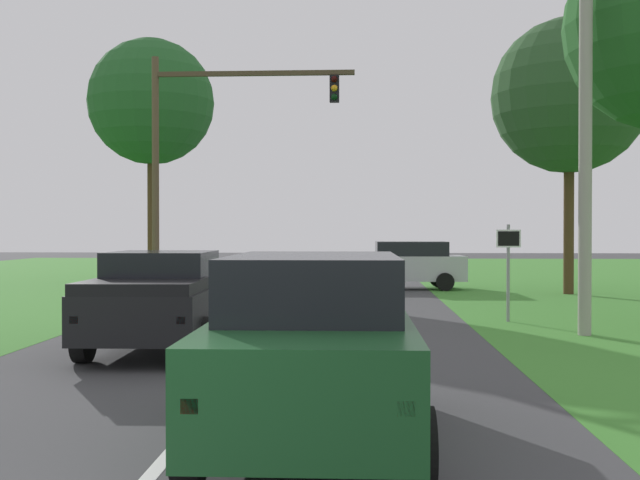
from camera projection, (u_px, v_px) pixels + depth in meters
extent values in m
plane|color=#424244|center=(270.00, 336.00, 16.39)|extent=(120.00, 120.00, 0.00)
cube|color=#194C23|center=(313.00, 362.00, 8.23)|extent=(2.08, 4.66, 0.99)
cube|color=black|center=(314.00, 284.00, 8.45)|extent=(1.82, 2.89, 0.65)
cube|color=red|center=(190.00, 406.00, 5.97)|extent=(0.14, 0.06, 0.12)
cube|color=red|center=(406.00, 408.00, 5.90)|extent=(0.14, 0.06, 0.12)
cylinder|color=black|center=(239.00, 381.00, 9.72)|extent=(0.25, 0.72, 0.72)
cylinder|color=black|center=(401.00, 382.00, 9.62)|extent=(0.25, 0.72, 0.72)
cylinder|color=black|center=(190.00, 445.00, 6.84)|extent=(0.25, 0.72, 0.72)
cylinder|color=black|center=(420.00, 447.00, 6.75)|extent=(0.25, 0.72, 0.72)
cube|color=black|center=(165.00, 306.00, 14.73)|extent=(2.21, 5.33, 0.82)
cube|color=black|center=(162.00, 269.00, 14.46)|extent=(1.88, 2.05, 0.65)
cube|color=black|center=(143.00, 286.00, 13.09)|extent=(2.02, 2.05, 0.20)
cube|color=red|center=(74.00, 320.00, 12.14)|extent=(0.14, 0.06, 0.12)
cube|color=red|center=(181.00, 320.00, 12.10)|extent=(0.14, 0.06, 0.12)
cylinder|color=black|center=(135.00, 318.00, 16.40)|extent=(0.27, 0.81, 0.80)
cylinder|color=black|center=(231.00, 318.00, 16.34)|extent=(0.27, 0.81, 0.80)
cylinder|color=black|center=(83.00, 339.00, 13.13)|extent=(0.27, 0.81, 0.80)
cylinder|color=black|center=(204.00, 340.00, 13.07)|extent=(0.27, 0.81, 0.80)
cylinder|color=brown|center=(156.00, 177.00, 26.30)|extent=(0.24, 0.24, 8.20)
cube|color=#4C3D2B|center=(254.00, 73.00, 26.07)|extent=(6.83, 0.16, 0.16)
cube|color=black|center=(334.00, 89.00, 25.94)|extent=(0.32, 0.28, 0.90)
sphere|color=black|center=(334.00, 79.00, 25.78)|extent=(0.22, 0.22, 0.22)
sphere|color=orange|center=(334.00, 88.00, 25.79)|extent=(0.22, 0.22, 0.22)
sphere|color=black|center=(334.00, 97.00, 25.79)|extent=(0.22, 0.22, 0.22)
cylinder|color=gray|center=(508.00, 273.00, 19.00)|extent=(0.08, 0.08, 2.41)
cube|color=white|center=(509.00, 239.00, 18.96)|extent=(0.60, 0.03, 0.44)
cube|color=black|center=(509.00, 239.00, 18.94)|extent=(0.52, 0.01, 0.36)
cylinder|color=#4C351E|center=(569.00, 224.00, 27.21)|extent=(0.36, 0.36, 4.98)
sphere|color=#2B502A|center=(569.00, 96.00, 27.15)|extent=(5.48, 5.48, 5.48)
cube|color=silver|center=(405.00, 268.00, 29.58)|extent=(4.55, 2.05, 0.94)
cube|color=black|center=(411.00, 249.00, 29.57)|extent=(2.75, 1.77, 0.55)
cube|color=red|center=(348.00, 266.00, 30.41)|extent=(0.06, 0.14, 0.12)
cube|color=red|center=(348.00, 268.00, 28.84)|extent=(0.06, 0.14, 0.12)
cylinder|color=black|center=(438.00, 279.00, 30.51)|extent=(0.69, 0.25, 0.68)
cylinder|color=black|center=(445.00, 282.00, 28.60)|extent=(0.69, 0.25, 0.68)
cylinder|color=black|center=(368.00, 278.00, 30.58)|extent=(0.69, 0.25, 0.68)
cylinder|color=black|center=(370.00, 282.00, 28.66)|extent=(0.69, 0.25, 0.68)
cylinder|color=#9E998E|center=(585.00, 149.00, 16.50)|extent=(0.28, 0.28, 8.03)
cylinder|color=#4C351E|center=(152.00, 215.00, 33.94)|extent=(0.36, 0.36, 5.87)
sphere|color=#245B28|center=(151.00, 102.00, 33.88)|extent=(5.53, 5.53, 5.53)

